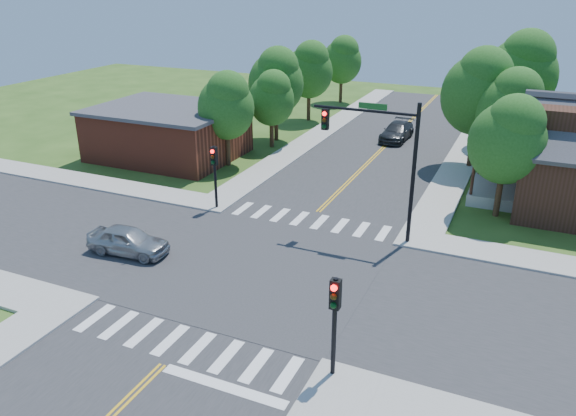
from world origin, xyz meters
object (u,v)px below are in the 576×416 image
at_px(signal_pole_se, 335,310).
at_px(car_silver, 128,241).
at_px(car_dgrey, 397,132).
at_px(signal_mast_ne, 381,148).
at_px(signal_pole_nw, 214,166).

xyz_separation_m(signal_pole_se, car_silver, (-12.16, 4.52, -1.97)).
height_order(car_silver, car_dgrey, car_dgrey).
distance_m(signal_mast_ne, signal_pole_nw, 9.76).
distance_m(signal_pole_se, car_dgrey, 30.58).
bearing_deg(car_dgrey, signal_pole_se, -78.11).
relative_size(signal_mast_ne, car_dgrey, 1.46).
bearing_deg(signal_pole_se, signal_mast_ne, 98.56).
xyz_separation_m(signal_mast_ne, car_dgrey, (-3.53, 18.86, -4.15)).
height_order(signal_pole_se, signal_pole_nw, same).
xyz_separation_m(signal_mast_ne, car_silver, (-10.47, -6.69, -4.16)).
distance_m(signal_mast_ne, signal_pole_se, 11.55).
xyz_separation_m(signal_pole_nw, car_silver, (-0.96, -6.68, -1.97)).
bearing_deg(car_dgrey, car_silver, -103.15).
xyz_separation_m(signal_mast_ne, signal_pole_se, (1.69, -11.21, -2.19)).
bearing_deg(car_silver, car_dgrey, -19.59).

